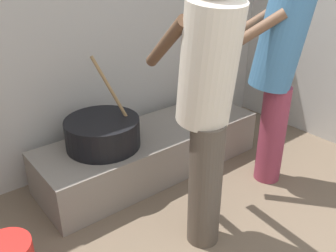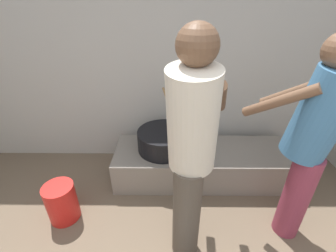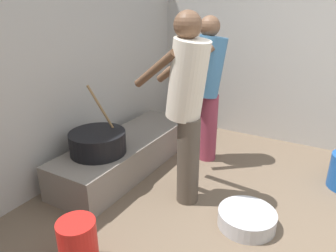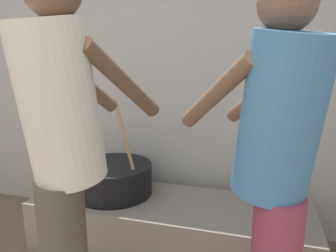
# 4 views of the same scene
# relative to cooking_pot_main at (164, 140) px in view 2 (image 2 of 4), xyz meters

# --- Properties ---
(block_enclosure_rear) EXTENTS (4.83, 0.20, 2.06)m
(block_enclosure_rear) POSITION_rel_cooking_pot_main_xyz_m (-0.17, 0.49, 0.57)
(block_enclosure_rear) COLOR #ADA8A0
(block_enclosure_rear) RESTS_ON ground_plane
(hearth_ledge) EXTENTS (1.86, 0.60, 0.36)m
(hearth_ledge) POSITION_rel_cooking_pot_main_xyz_m (0.42, -0.03, -0.29)
(hearth_ledge) COLOR slate
(hearth_ledge) RESTS_ON ground_plane
(cooking_pot_main) EXTENTS (0.54, 0.54, 0.67)m
(cooking_pot_main) POSITION_rel_cooking_pot_main_xyz_m (0.00, 0.00, 0.00)
(cooking_pot_main) COLOR black
(cooking_pot_main) RESTS_ON hearth_ledge
(cook_in_blue_shirt) EXTENTS (0.69, 0.70, 1.61)m
(cook_in_blue_shirt) POSITION_rel_cooking_pot_main_xyz_m (1.04, -0.68, 0.46)
(cook_in_blue_shirt) COLOR #8C3347
(cook_in_blue_shirt) RESTS_ON ground_plane
(cook_in_cream_shirt) EXTENTS (0.49, 0.74, 1.67)m
(cook_in_cream_shirt) POSITION_rel_cooking_pot_main_xyz_m (0.20, -0.85, 0.50)
(cook_in_cream_shirt) COLOR #4C4238
(cook_in_cream_shirt) RESTS_ON ground_plane
(bucket_red_plastic) EXTENTS (0.26, 0.26, 0.36)m
(bucket_red_plastic) POSITION_rel_cooking_pot_main_xyz_m (-0.89, -0.59, -0.28)
(bucket_red_plastic) COLOR red
(bucket_red_plastic) RESTS_ON ground_plane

